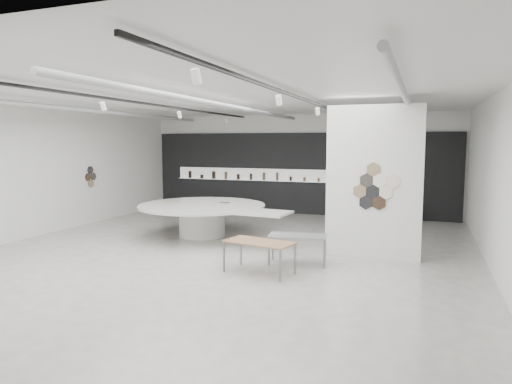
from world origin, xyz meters
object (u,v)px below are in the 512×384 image
(display_island, at_px, (204,216))
(kitchen_counter, at_px, (385,207))
(partition_column, at_px, (374,182))
(sample_table_wood, at_px, (259,244))
(sample_table_stone, at_px, (298,238))

(display_island, height_order, kitchen_counter, kitchen_counter)
(partition_column, distance_m, sample_table_wood, 3.22)
(partition_column, xyz_separation_m, sample_table_stone, (-1.51, -1.20, -1.19))
(sample_table_wood, distance_m, kitchen_counter, 7.94)
(sample_table_wood, distance_m, sample_table_stone, 1.11)
(partition_column, bearing_deg, display_island, 170.39)
(display_island, bearing_deg, partition_column, -4.49)
(display_island, relative_size, kitchen_counter, 2.84)
(display_island, bearing_deg, sample_table_wood, -41.78)
(display_island, bearing_deg, kitchen_counter, 50.00)
(sample_table_wood, bearing_deg, kitchen_counter, 75.84)
(sample_table_stone, bearing_deg, sample_table_wood, -120.95)
(partition_column, height_order, kitchen_counter, partition_column)
(partition_column, distance_m, display_island, 5.09)
(partition_column, xyz_separation_m, kitchen_counter, (-0.14, 5.54, -1.32))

